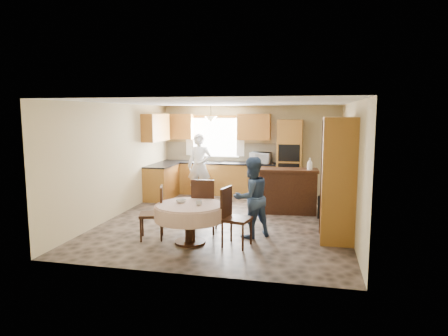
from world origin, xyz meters
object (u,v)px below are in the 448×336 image
Objects in this scene: chair_right at (232,214)px; sideboard at (288,192)px; chair_back at (204,203)px; dining_table at (190,213)px; person_sink at (199,166)px; cupboard at (338,178)px; chair_left at (156,210)px; person_dining at (251,197)px; oven_tower at (290,159)px.

sideboard is at bearing -4.87° from chair_right.
sideboard is 1.27× the size of chair_back.
chair_back reaches higher than chair_right.
dining_table is (-1.54, -2.59, 0.07)m from sideboard.
dining_table is 0.71× the size of person_sink.
chair_left is at bearing -166.05° from cupboard.
sideboard is 3.33m from chair_left.
person_dining is (-1.54, -0.32, -0.36)m from cupboard.
chair_back is at bearing -43.52° from person_dining.
person_sink reaches higher than chair_back.
cupboard reaches higher than sideboard.
person_sink is (-1.65, 3.67, 0.31)m from chair_right.
cupboard is at bearing 150.58° from person_dining.
chair_back is (-1.46, -1.95, 0.10)m from sideboard.
person_sink is (-2.36, -0.63, -0.19)m from oven_tower.
sideboard is at bearing 59.22° from dining_table.
person_dining is (1.68, 0.48, 0.21)m from chair_left.
cupboard is 3.37m from chair_left.
chair_back is at bearing -75.33° from person_sink.
oven_tower is at bearing -116.85° from chair_back.
person_sink is at bearing -99.91° from person_dining.
cupboard is 2.28× the size of chair_left.
sideboard is at bearing 120.83° from cupboard.
sideboard is 1.08× the size of dining_table.
chair_right is (-1.78, -0.87, -0.54)m from cupboard.
chair_left is (-3.22, -0.80, -0.57)m from cupboard.
oven_tower is at bearing 71.32° from dining_table.
oven_tower is 2.00× the size of chair_back.
chair_left is 0.93m from chair_back.
chair_right is at bearing -153.95° from cupboard.
chair_left is 3.62m from person_sink.
chair_back is at bearing 61.16° from chair_right.
oven_tower is 2.08× the size of chair_right.
chair_back reaches higher than dining_table.
chair_right is 4.03m from person_sink.
chair_back is 3.24m from person_sink.
chair_back is (-2.46, -0.28, -0.52)m from cupboard.
dining_table is 1.22× the size of chair_right.
chair_right is (-0.79, -2.54, 0.08)m from sideboard.
sideboard is 1.39× the size of chair_left.
sideboard is 3.01m from dining_table.
oven_tower is 1.71× the size of dining_table.
chair_right is (1.44, -0.07, 0.03)m from chair_left.
person_dining reaches higher than chair_back.
person_sink reaches higher than person_dining.
dining_table is 1.18× the size of chair_back.
oven_tower is at bearing 87.99° from sideboard.
sideboard is at bearing -87.61° from oven_tower.
oven_tower reaches higher than dining_table.
chair_left is at bearing -89.58° from person_sink.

